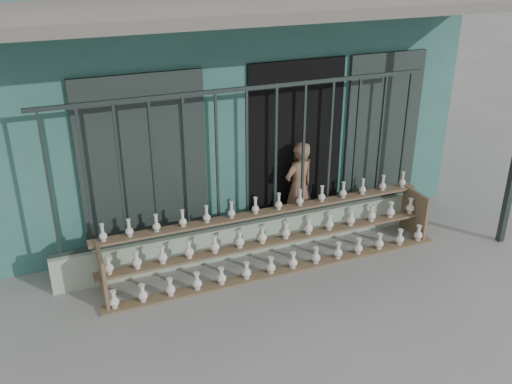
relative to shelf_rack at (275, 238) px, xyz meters
name	(u,v)px	position (x,y,z in m)	size (l,w,h in m)	color
ground	(289,304)	(-0.21, -0.88, -0.36)	(60.00, 60.00, 0.00)	slate
workshop_building	(183,83)	(-0.20, 3.35, 1.26)	(7.40, 6.60, 3.21)	#2E6157
parapet_wall	(248,236)	(-0.21, 0.42, -0.14)	(5.00, 0.20, 0.45)	#97AC93
security_fence	(247,157)	(-0.21, 0.42, 0.98)	(5.00, 0.04, 1.80)	#283330
shelf_rack	(275,238)	(0.00, 0.00, 0.00)	(4.50, 0.68, 0.85)	brown
elderly_woman	(299,188)	(0.67, 0.70, 0.31)	(0.49, 0.32, 1.34)	brown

